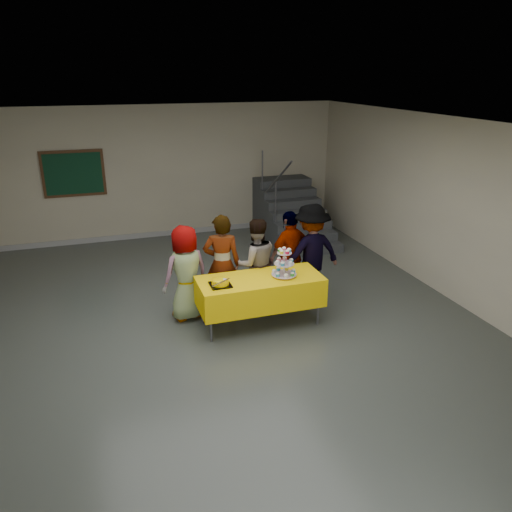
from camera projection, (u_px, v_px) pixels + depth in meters
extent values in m
plane|color=#4C514C|center=(224.00, 333.00, 7.45)|extent=(10.00, 10.00, 0.00)
cube|color=#BAB296|center=(167.00, 172.00, 11.38)|extent=(8.00, 0.04, 3.00)
cube|color=#BAB296|center=(460.00, 214.00, 8.09)|extent=(0.04, 10.00, 3.00)
cube|color=silver|center=(218.00, 127.00, 6.40)|extent=(8.00, 10.00, 0.04)
cube|color=#999999|center=(171.00, 233.00, 11.86)|extent=(7.90, 0.03, 0.12)
cylinder|color=#595960|center=(211.00, 319.00, 7.10)|extent=(0.04, 0.04, 0.73)
cylinder|color=#595960|center=(318.00, 303.00, 7.59)|extent=(0.04, 0.04, 0.73)
cylinder|color=#595960|center=(202.00, 302.00, 7.62)|extent=(0.04, 0.04, 0.73)
cylinder|color=#595960|center=(303.00, 288.00, 8.11)|extent=(0.04, 0.04, 0.73)
cube|color=#595960|center=(260.00, 280.00, 7.48)|extent=(1.80, 0.70, 0.02)
cube|color=yellow|center=(260.00, 291.00, 7.54)|extent=(1.88, 0.78, 0.44)
cylinder|color=silver|center=(284.00, 276.00, 7.54)|extent=(0.18, 0.18, 0.01)
cylinder|color=silver|center=(284.00, 263.00, 7.47)|extent=(0.02, 0.02, 0.42)
cylinder|color=silver|center=(284.00, 274.00, 7.53)|extent=(0.38, 0.38, 0.01)
cylinder|color=silver|center=(284.00, 264.00, 7.47)|extent=(0.30, 0.30, 0.01)
cylinder|color=silver|center=(284.00, 253.00, 7.41)|extent=(0.22, 0.22, 0.01)
cube|color=black|center=(220.00, 285.00, 7.20)|extent=(0.30, 0.30, 0.02)
cylinder|color=#FFCD00|center=(220.00, 282.00, 7.19)|extent=(0.25, 0.25, 0.07)
ellipsoid|color=#FFCD00|center=(220.00, 280.00, 7.18)|extent=(0.25, 0.25, 0.05)
ellipsoid|color=white|center=(224.00, 279.00, 7.15)|extent=(0.08, 0.08, 0.02)
cube|color=silver|center=(221.00, 282.00, 7.05)|extent=(0.30, 0.16, 0.04)
imported|color=slate|center=(186.00, 273.00, 7.68)|extent=(0.85, 0.68, 1.51)
imported|color=slate|center=(222.00, 264.00, 7.87)|extent=(0.68, 0.54, 1.63)
imported|color=slate|center=(256.00, 264.00, 8.05)|extent=(0.76, 0.60, 1.51)
imported|color=slate|center=(290.00, 256.00, 8.35)|extent=(0.98, 0.67, 1.55)
imported|color=slate|center=(311.00, 253.00, 8.31)|extent=(1.14, 0.74, 1.67)
cube|color=#424447|center=(313.00, 250.00, 10.65)|extent=(1.30, 0.30, 0.18)
cube|color=#424447|center=(308.00, 241.00, 10.89)|extent=(1.30, 0.30, 0.36)
cube|color=#424447|center=(303.00, 233.00, 11.13)|extent=(1.30, 0.30, 0.54)
cube|color=#424447|center=(298.00, 226.00, 11.36)|extent=(1.30, 0.30, 0.72)
cube|color=#424447|center=(293.00, 219.00, 11.60)|extent=(1.30, 0.30, 0.90)
cube|color=#424447|center=(288.00, 212.00, 11.83)|extent=(1.30, 0.30, 1.08)
cube|color=#424447|center=(284.00, 205.00, 12.07)|extent=(1.30, 0.30, 1.26)
cube|color=#424447|center=(279.00, 202.00, 12.34)|extent=(1.30, 0.30, 1.26)
cylinder|color=#595960|center=(289.00, 237.00, 10.31)|extent=(0.04, 0.04, 0.90)
cylinder|color=#595960|center=(276.00, 203.00, 10.83)|extent=(0.04, 0.04, 0.90)
cylinder|color=#595960|center=(262.00, 170.00, 11.45)|extent=(0.04, 0.04, 0.90)
cylinder|color=#595960|center=(275.00, 182.00, 10.72)|extent=(0.04, 1.85, 1.20)
cube|color=#472B16|center=(74.00, 174.00, 10.73)|extent=(1.30, 0.04, 1.00)
cube|color=#133B23|center=(74.00, 174.00, 10.71)|extent=(1.18, 0.02, 0.88)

